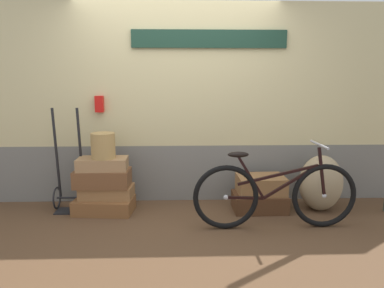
# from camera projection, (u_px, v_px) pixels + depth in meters

# --- Properties ---
(ground) EXTENTS (9.59, 5.20, 0.06)m
(ground) POSITION_uv_depth(u_px,v_px,m) (178.00, 224.00, 4.10)
(ground) COLOR #513823
(station_building) EXTENTS (7.59, 0.74, 2.50)m
(station_building) POSITION_uv_depth(u_px,v_px,m) (179.00, 104.00, 4.71)
(station_building) COLOR slate
(station_building) RESTS_ON ground
(suitcase_0) EXTENTS (0.72, 0.47, 0.17)m
(suitcase_0) POSITION_uv_depth(u_px,v_px,m) (104.00, 205.00, 4.38)
(suitcase_0) COLOR brown
(suitcase_0) RESTS_ON ground
(suitcase_1) EXTENTS (0.63, 0.37, 0.14)m
(suitcase_1) POSITION_uv_depth(u_px,v_px,m) (107.00, 192.00, 4.40)
(suitcase_1) COLOR olive
(suitcase_1) RESTS_ON suitcase_0
(suitcase_2) EXTENTS (0.65, 0.38, 0.20)m
(suitcase_2) POSITION_uv_depth(u_px,v_px,m) (103.00, 178.00, 4.36)
(suitcase_2) COLOR brown
(suitcase_2) RESTS_ON suitcase_1
(suitcase_3) EXTENTS (0.58, 0.33, 0.14)m
(suitcase_3) POSITION_uv_depth(u_px,v_px,m) (103.00, 164.00, 4.33)
(suitcase_3) COLOR #9E754C
(suitcase_3) RESTS_ON suitcase_2
(suitcase_4) EXTENTS (0.63, 0.43, 0.20)m
(suitcase_4) POSITION_uv_depth(u_px,v_px,m) (259.00, 202.00, 4.45)
(suitcase_4) COLOR #4C2D19
(suitcase_4) RESTS_ON ground
(suitcase_5) EXTENTS (0.57, 0.43, 0.21)m
(suitcase_5) POSITION_uv_depth(u_px,v_px,m) (261.00, 185.00, 4.45)
(suitcase_5) COLOR olive
(suitcase_5) RESTS_ON suitcase_4
(wicker_basket) EXTENTS (0.28, 0.28, 0.30)m
(wicker_basket) POSITION_uv_depth(u_px,v_px,m) (103.00, 146.00, 4.27)
(wicker_basket) COLOR #A8844C
(wicker_basket) RESTS_ON suitcase_3
(luggage_trolley) EXTENTS (0.37, 0.36, 1.24)m
(luggage_trolley) POSITION_uv_depth(u_px,v_px,m) (70.00, 185.00, 4.46)
(luggage_trolley) COLOR black
(luggage_trolley) RESTS_ON ground
(burlap_sack) EXTENTS (0.52, 0.44, 0.67)m
(burlap_sack) POSITION_uv_depth(u_px,v_px,m) (321.00, 183.00, 4.42)
(burlap_sack) COLOR #9E8966
(burlap_sack) RESTS_ON ground
(bicycle) EXTENTS (1.74, 0.46, 0.91)m
(bicycle) POSITION_uv_depth(u_px,v_px,m) (275.00, 195.00, 3.88)
(bicycle) COLOR black
(bicycle) RESTS_ON ground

